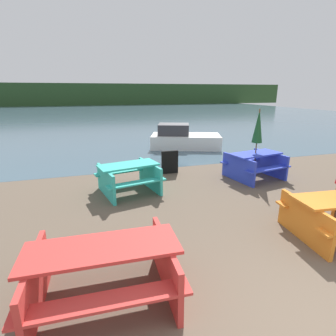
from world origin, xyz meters
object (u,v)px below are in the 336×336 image
Objects in this scene: picnic_table_red at (104,267)px; boat at (183,139)px; umbrella_darkgreen at (258,126)px; picnic_table_blue at (255,163)px; signboard at (170,162)px; picnic_table_teal at (129,176)px; picnic_table_orange at (336,213)px.

boat is (4.25, 8.64, -0.05)m from picnic_table_red.
picnic_table_blue is at bearing 180.00° from umbrella_darkgreen.
umbrella_darkgreen is 0.59× the size of boat.
signboard is at bearing -96.07° from boat.
boat is (3.37, 4.98, -0.03)m from picnic_table_teal.
picnic_table_red is at bearing -175.36° from picnic_table_orange.
picnic_table_red is 6.16m from umbrella_darkgreen.
picnic_table_red is 3.76m from picnic_table_teal.
picnic_table_blue is 0.50× the size of boat.
umbrella_darkgreen is at bearing 0.00° from picnic_table_blue.
picnic_table_blue is (0.63, 3.39, 0.01)m from picnic_table_orange.
picnic_table_red is at bearing -95.98° from boat.
picnic_table_teal is 2.00m from signboard.
picnic_table_red is 9.63m from boat.
picnic_table_blue is 1.13m from umbrella_darkgreen.
picnic_table_blue is at bearing 0.96° from picnic_table_teal.
picnic_table_blue reaches higher than picnic_table_orange.
picnic_table_red is at bearing -142.05° from umbrella_darkgreen.
picnic_table_blue reaches higher than picnic_table_teal.
picnic_table_red is 0.92× the size of umbrella_darkgreen.
picnic_table_orange is at bearing -45.47° from picnic_table_teal.
picnic_table_orange is 0.95× the size of picnic_table_teal.
picnic_table_red is 2.59× the size of signboard.
picnic_table_orange is 4.66m from picnic_table_teal.
picnic_table_teal is at bearing -179.04° from picnic_table_blue.
boat reaches higher than picnic_table_teal.
picnic_table_red and picnic_table_teal have the same top height.
umbrella_darkgreen is (0.63, 3.39, 1.14)m from picnic_table_orange.
picnic_table_teal is at bearing 134.53° from picnic_table_orange.
picnic_table_blue reaches higher than picnic_table_red.
signboard is (-1.73, 4.60, -0.08)m from picnic_table_orange.
picnic_table_red is 4.16m from picnic_table_orange.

